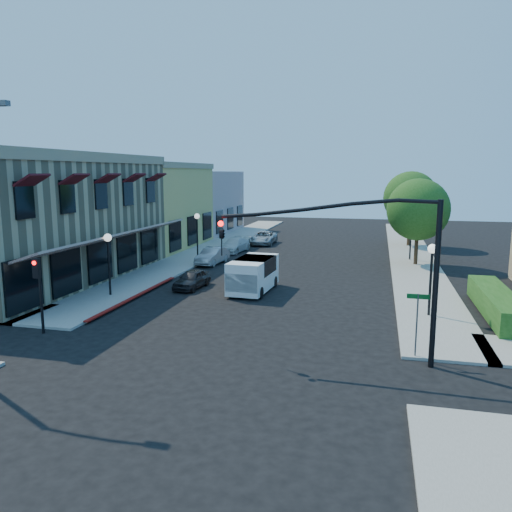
% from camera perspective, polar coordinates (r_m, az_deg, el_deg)
% --- Properties ---
extents(ground, '(120.00, 120.00, 0.00)m').
position_cam_1_polar(ground, '(18.87, -5.73, -11.97)').
color(ground, black).
rests_on(ground, ground).
extents(sidewalk_left, '(3.50, 50.00, 0.12)m').
position_cam_1_polar(sidewalk_left, '(46.44, -4.82, 1.04)').
color(sidewalk_left, gray).
rests_on(sidewalk_left, ground).
extents(sidewalk_right, '(3.50, 50.00, 0.12)m').
position_cam_1_polar(sidewalk_right, '(44.14, 17.26, 0.19)').
color(sidewalk_right, gray).
rests_on(sidewalk_right, ground).
extents(curb_red_strip, '(0.25, 10.00, 0.06)m').
position_cam_1_polar(curb_red_strip, '(28.53, -13.49, -4.73)').
color(curb_red_strip, maroon).
rests_on(curb_red_strip, ground).
extents(corner_brick_building, '(11.77, 18.20, 8.10)m').
position_cam_1_polar(corner_brick_building, '(34.98, -24.05, 3.97)').
color(corner_brick_building, tan).
rests_on(corner_brick_building, ground).
extents(yellow_stucco_building, '(10.00, 12.00, 7.60)m').
position_cam_1_polar(yellow_stucco_building, '(47.73, -13.01, 5.57)').
color(yellow_stucco_building, '#CEB95D').
rests_on(yellow_stucco_building, ground).
extents(pink_stucco_building, '(10.00, 12.00, 7.00)m').
position_cam_1_polar(pink_stucco_building, '(58.69, -7.71, 6.13)').
color(pink_stucco_building, '#CB9F99').
rests_on(pink_stucco_building, ground).
extents(hedge, '(1.40, 8.00, 1.10)m').
position_cam_1_polar(hedge, '(27.06, 25.71, -6.21)').
color(hedge, '#1D4D16').
rests_on(hedge, ground).
extents(street_tree_a, '(4.56, 4.56, 6.48)m').
position_cam_1_polar(street_tree_a, '(38.72, 18.05, 5.06)').
color(street_tree_a, '#301E13').
rests_on(street_tree_a, ground).
extents(street_tree_b, '(4.94, 4.94, 7.02)m').
position_cam_1_polar(street_tree_b, '(48.66, 17.25, 6.34)').
color(street_tree_b, '#301E13').
rests_on(street_tree_b, ground).
extents(signal_mast_arm, '(8.01, 0.39, 6.00)m').
position_cam_1_polar(signal_mast_arm, '(18.24, 13.33, 0.40)').
color(signal_mast_arm, black).
rests_on(signal_mast_arm, ground).
extents(secondary_signal, '(0.28, 0.42, 3.32)m').
position_cam_1_polar(secondary_signal, '(23.18, -23.62, -2.68)').
color(secondary_signal, black).
rests_on(secondary_signal, ground).
extents(street_name_sign, '(0.80, 0.06, 2.50)m').
position_cam_1_polar(street_name_sign, '(19.49, 17.94, -6.42)').
color(street_name_sign, '#595B5E').
rests_on(street_name_sign, ground).
extents(lamppost_left_near, '(0.44, 0.44, 3.57)m').
position_cam_1_polar(lamppost_left_near, '(28.77, -16.54, 0.81)').
color(lamppost_left_near, black).
rests_on(lamppost_left_near, ground).
extents(lamppost_left_far, '(0.44, 0.44, 3.57)m').
position_cam_1_polar(lamppost_left_far, '(41.35, -6.75, 3.69)').
color(lamppost_left_far, black).
rests_on(lamppost_left_far, ground).
extents(lamppost_right_near, '(0.44, 0.44, 3.57)m').
position_cam_1_polar(lamppost_right_near, '(25.00, 19.44, -0.61)').
color(lamppost_right_near, black).
rests_on(lamppost_right_near, ground).
extents(lamppost_right_far, '(0.44, 0.44, 3.57)m').
position_cam_1_polar(lamppost_right_far, '(40.81, 17.33, 3.25)').
color(lamppost_right_far, black).
rests_on(lamppost_right_far, ground).
extents(white_van, '(2.17, 4.52, 1.96)m').
position_cam_1_polar(white_van, '(29.04, -0.34, -1.92)').
color(white_van, white).
rests_on(white_van, ground).
extents(parked_car_a, '(1.58, 3.36, 1.11)m').
position_cam_1_polar(parked_car_a, '(30.30, -7.33, -2.63)').
color(parked_car_a, black).
rests_on(parked_car_a, ground).
extents(parked_car_b, '(1.70, 3.91, 1.25)m').
position_cam_1_polar(parked_car_b, '(38.06, -5.02, 0.01)').
color(parked_car_b, '#ADAFB2').
rests_on(parked_car_b, ground).
extents(parked_car_c, '(2.23, 4.38, 1.22)m').
position_cam_1_polar(parked_car_c, '(43.72, -2.49, 1.25)').
color(parked_car_c, silver).
rests_on(parked_car_c, ground).
extents(parked_car_d, '(2.14, 4.55, 1.26)m').
position_cam_1_polar(parked_car_d, '(48.45, 0.86, 2.10)').
color(parked_car_d, '#AFB1B5').
rests_on(parked_car_d, ground).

